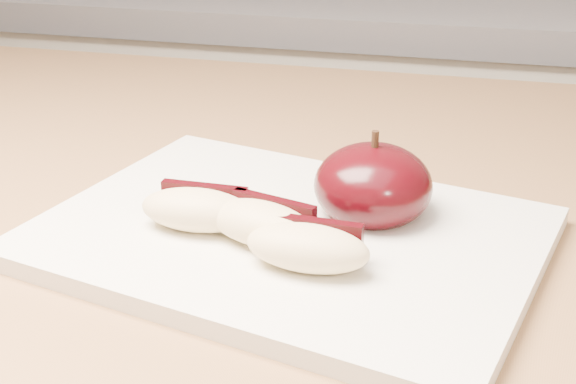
# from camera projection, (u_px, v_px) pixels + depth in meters

# --- Properties ---
(back_cabinet) EXTENTS (2.40, 0.62, 0.94)m
(back_cabinet) POSITION_uv_depth(u_px,v_px,m) (368.00, 249.00, 1.42)
(back_cabinet) COLOR silver
(back_cabinet) RESTS_ON ground
(cutting_board) EXTENTS (0.35, 0.29, 0.01)m
(cutting_board) POSITION_uv_depth(u_px,v_px,m) (288.00, 236.00, 0.52)
(cutting_board) COLOR silver
(cutting_board) RESTS_ON island_counter
(apple_half) EXTENTS (0.08, 0.08, 0.07)m
(apple_half) POSITION_uv_depth(u_px,v_px,m) (373.00, 185.00, 0.53)
(apple_half) COLOR black
(apple_half) RESTS_ON cutting_board
(apple_wedge_a) EXTENTS (0.07, 0.04, 0.03)m
(apple_wedge_a) POSITION_uv_depth(u_px,v_px,m) (198.00, 209.00, 0.51)
(apple_wedge_a) COLOR beige
(apple_wedge_a) RESTS_ON cutting_board
(apple_wedge_b) EXTENTS (0.08, 0.05, 0.03)m
(apple_wedge_b) POSITION_uv_depth(u_px,v_px,m) (263.00, 223.00, 0.49)
(apple_wedge_b) COLOR beige
(apple_wedge_b) RESTS_ON cutting_board
(apple_wedge_c) EXTENTS (0.07, 0.04, 0.03)m
(apple_wedge_c) POSITION_uv_depth(u_px,v_px,m) (309.00, 247.00, 0.46)
(apple_wedge_c) COLOR beige
(apple_wedge_c) RESTS_ON cutting_board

